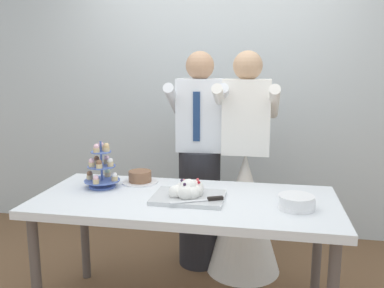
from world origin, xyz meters
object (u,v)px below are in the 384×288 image
plate_stack (297,202)px  dessert_table (185,209)px  main_cake_tray (189,193)px  person_bride (244,197)px  round_cake (140,178)px  cupcake_stand (102,169)px  person_groom (200,172)px

plate_stack → dessert_table: bearing=173.4°
main_cake_tray → person_bride: bearing=66.7°
round_cake → cupcake_stand: bearing=-146.7°
person_bride → main_cake_tray: bearing=-113.3°
person_groom → plate_stack: bearing=-49.0°
dessert_table → cupcake_stand: (-0.58, 0.11, 0.19)m
main_cake_tray → cupcake_stand: bearing=166.8°
cupcake_stand → plate_stack: cupcake_stand is taller
person_groom → cupcake_stand: bearing=-132.8°
dessert_table → plate_stack: size_ratio=8.86×
round_cake → plate_stack: bearing=-18.0°
round_cake → person_bride: (0.68, 0.40, -0.23)m
person_groom → person_bride: (0.35, -0.05, -0.16)m
person_groom → person_bride: size_ratio=1.00×
plate_stack → round_cake: 1.06m
cupcake_stand → round_cake: (0.21, 0.14, -0.08)m
round_cake → person_groom: size_ratio=0.14×
cupcake_stand → person_bride: size_ratio=0.18×
main_cake_tray → plate_stack: main_cake_tray is taller
dessert_table → round_cake: round_cake is taller
dessert_table → cupcake_stand: cupcake_stand is taller
person_groom → round_cake: bearing=-126.6°
dessert_table → person_groom: bearing=92.6°
main_cake_tray → round_cake: size_ratio=1.76×
cupcake_stand → plate_stack: (1.22, -0.19, -0.08)m
cupcake_stand → main_cake_tray: 0.62m
plate_stack → person_groom: size_ratio=0.12×
dessert_table → main_cake_tray: (0.03, -0.03, 0.11)m
plate_stack → person_groom: person_groom is taller
main_cake_tray → person_groom: bearing=94.5°
cupcake_stand → plate_stack: size_ratio=1.50×
main_cake_tray → round_cake: 0.48m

